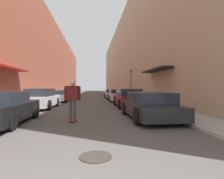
% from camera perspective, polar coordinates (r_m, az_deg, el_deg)
% --- Properties ---
extents(ground, '(152.47, 152.47, 0.00)m').
position_cam_1_polar(ground, '(29.24, -7.32, -2.27)').
color(ground, '#4C4947').
extents(curb_strip_left, '(1.80, 69.31, 0.12)m').
position_cam_1_polar(curb_strip_left, '(36.58, -15.09, -1.60)').
color(curb_strip_left, '#A3A099').
rests_on(curb_strip_left, ground).
extents(curb_strip_right, '(1.80, 69.31, 0.12)m').
position_cam_1_polar(curb_strip_right, '(36.44, 0.86, -1.59)').
color(curb_strip_right, '#A3A099').
rests_on(curb_strip_right, ground).
extents(building_row_left, '(4.90, 69.31, 13.10)m').
position_cam_1_polar(building_row_left, '(37.44, -19.56, 8.39)').
color(building_row_left, brown).
rests_on(building_row_left, ground).
extents(building_row_right, '(4.90, 69.31, 15.15)m').
position_cam_1_polar(building_row_right, '(37.38, 5.35, 10.02)').
color(building_row_right, tan).
rests_on(building_row_right, ground).
extents(parked_car_left_0, '(2.01, 4.11, 1.34)m').
position_cam_1_polar(parked_car_left_0, '(8.43, -32.40, -5.24)').
color(parked_car_left_0, black).
rests_on(parked_car_left_0, ground).
extents(parked_car_left_1, '(1.86, 4.33, 1.42)m').
position_cam_1_polar(parked_car_left_1, '(13.62, -22.04, -2.82)').
color(parked_car_left_1, silver).
rests_on(parked_car_left_1, ground).
extents(parked_car_left_2, '(2.04, 4.43, 1.18)m').
position_cam_1_polar(parked_car_left_2, '(19.28, -16.92, -2.06)').
color(parked_car_left_2, gray).
rests_on(parked_car_left_2, ground).
extents(parked_car_left_3, '(2.05, 4.24, 1.20)m').
position_cam_1_polar(parked_car_left_3, '(24.63, -14.57, -1.46)').
color(parked_car_left_3, '#515459').
rests_on(parked_car_left_3, ground).
extents(parked_car_left_4, '(1.90, 4.04, 1.32)m').
position_cam_1_polar(parked_car_left_4, '(29.54, -13.58, -1.01)').
color(parked_car_left_4, silver).
rests_on(parked_car_left_4, ground).
extents(parked_car_left_5, '(2.04, 4.67, 1.28)m').
position_cam_1_polar(parked_car_left_5, '(35.25, -12.41, -0.77)').
color(parked_car_left_5, '#232326').
rests_on(parked_car_left_5, ground).
extents(parked_car_right_0, '(2.06, 4.45, 1.27)m').
position_cam_1_polar(parked_car_right_0, '(8.56, 12.11, -5.26)').
color(parked_car_right_0, '#232326').
rests_on(parked_car_right_0, ground).
extents(parked_car_right_1, '(1.89, 4.00, 1.39)m').
position_cam_1_polar(parked_car_right_1, '(13.42, 5.35, -2.89)').
color(parked_car_right_1, maroon).
rests_on(parked_car_right_1, ground).
extents(parked_car_right_2, '(1.95, 4.69, 1.28)m').
position_cam_1_polar(parked_car_right_2, '(19.21, 1.69, -1.90)').
color(parked_car_right_2, silver).
rests_on(parked_car_right_2, ground).
extents(parked_car_right_3, '(2.07, 4.79, 1.26)m').
position_cam_1_polar(parked_car_right_3, '(24.88, -0.04, -1.37)').
color(parked_car_right_3, silver).
rests_on(parked_car_right_3, ground).
extents(skateboarder, '(0.71, 0.78, 1.84)m').
position_cam_1_polar(skateboarder, '(7.89, -12.79, -1.94)').
color(skateboarder, '#B2231E').
rests_on(skateboarder, ground).
extents(manhole_cover, '(0.70, 0.70, 0.02)m').
position_cam_1_polar(manhole_cover, '(4.04, -5.31, -20.97)').
color(manhole_cover, '#332D28').
rests_on(manhole_cover, ground).
extents(traffic_light, '(0.16, 0.22, 3.72)m').
position_cam_1_polar(traffic_light, '(22.78, 6.23, 2.94)').
color(traffic_light, '#2D2D2D').
rests_on(traffic_light, curb_strip_right).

